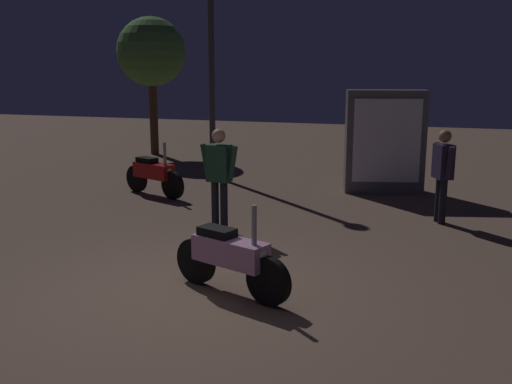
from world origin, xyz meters
TOP-DOWN VIEW (x-y plane):
  - ground_plane at (0.00, 0.00)m, footprint 40.00×40.00m
  - motorcycle_pink_foreground at (0.56, 0.10)m, footprint 1.58×0.69m
  - motorcycle_red_parked_left at (-2.67, 4.58)m, footprint 1.57×0.73m
  - person_rider_beside at (-0.51, 2.62)m, footprint 0.67×0.28m
  - person_bystander_far at (2.88, 4.09)m, footprint 0.37×0.63m
  - streetlamp_near at (-2.25, 6.81)m, footprint 0.36×0.36m
  - tree_center_bg at (-5.20, 9.64)m, footprint 1.96×1.96m
  - kiosk_billboard at (1.73, 6.30)m, footprint 1.67×0.87m

SIDE VIEW (x-z plane):
  - ground_plane at x=0.00m, z-range 0.00..0.00m
  - motorcycle_pink_foreground at x=0.56m, z-range -0.12..0.99m
  - motorcycle_red_parked_left at x=-2.67m, z-range -0.12..0.99m
  - person_bystander_far at x=2.88m, z-range 0.14..1.71m
  - person_rider_beside at x=-0.51m, z-range 0.15..1.77m
  - kiosk_billboard at x=1.73m, z-range 0.00..2.10m
  - tree_center_bg at x=-5.20m, z-range 0.96..4.89m
  - streetlamp_near at x=-2.25m, z-range 0.68..5.81m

